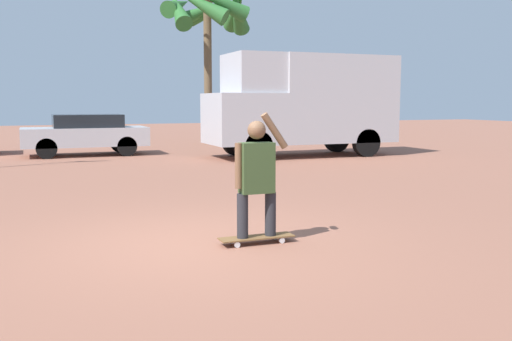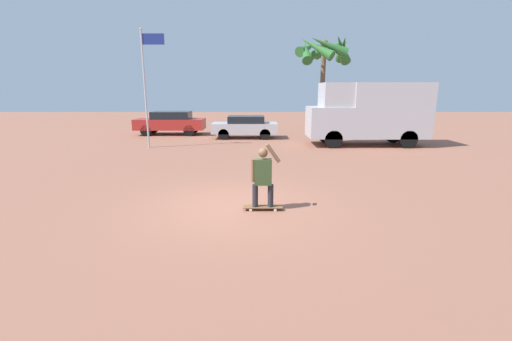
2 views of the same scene
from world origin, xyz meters
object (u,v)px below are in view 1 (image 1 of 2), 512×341
at_px(skateboard, 257,238).
at_px(parked_car_silver, 86,133).
at_px(person_skateboarder, 257,172).
at_px(palm_tree_near_van, 208,11).
at_px(camper_van, 305,102).

xyz_separation_m(skateboard, parked_car_silver, (-0.84, 13.21, 0.66)).
distance_m(person_skateboarder, palm_tree_near_van, 17.95).
xyz_separation_m(person_skateboarder, palm_tree_near_van, (4.55, 16.74, 4.63)).
distance_m(skateboard, palm_tree_near_van, 18.19).
xyz_separation_m(skateboard, camper_van, (5.84, 10.34, 1.71)).
relative_size(person_skateboarder, parked_car_silver, 0.39).
distance_m(skateboard, parked_car_silver, 13.25).
height_order(camper_van, palm_tree_near_van, palm_tree_near_van).
height_order(skateboard, camper_van, camper_van).
distance_m(parked_car_silver, palm_tree_near_van, 8.04).
distance_m(person_skateboarder, parked_car_silver, 13.24).
bearing_deg(parked_car_silver, person_skateboarder, -86.35).
height_order(skateboard, palm_tree_near_van, palm_tree_near_van).
height_order(person_skateboarder, camper_van, camper_van).
relative_size(camper_van, palm_tree_near_van, 0.93).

